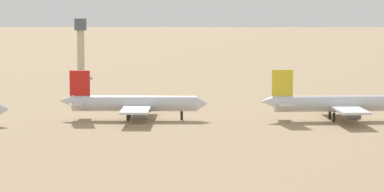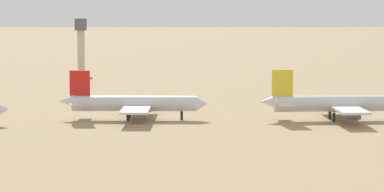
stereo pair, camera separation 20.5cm
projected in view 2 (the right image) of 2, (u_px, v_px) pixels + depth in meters
The scene contains 4 objects.
ground at pixel (137, 126), 249.25m from camera, with size 4000.00×4000.00×0.00m, color #9E8460.
parked_jet_red_3 at pixel (133, 104), 260.96m from camera, with size 41.39×35.02×13.67m.
parked_jet_yellow_4 at pixel (336, 104), 259.63m from camera, with size 42.50×35.59×14.07m.
control_tower at pixel (81, 40), 416.43m from camera, with size 5.20×5.20×24.08m.
Camera 2 is at (-6.72, -247.30, 34.56)m, focal length 88.44 mm.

